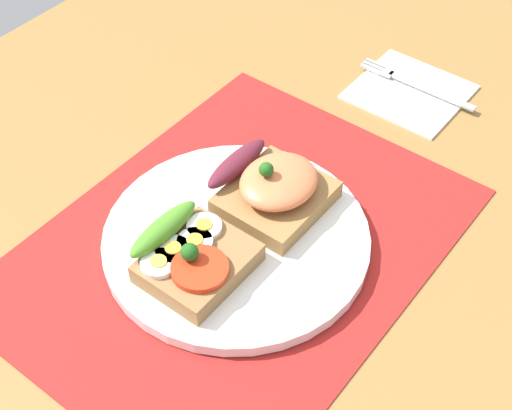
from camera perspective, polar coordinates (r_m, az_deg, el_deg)
The scene contains 7 objects.
ground_plane at distance 72.36cm, azimuth -1.45°, elevation -3.88°, with size 120.00×90.00×3.20cm, color olive.
placemat at distance 71.03cm, azimuth -1.48°, elevation -2.98°, with size 42.87×32.46×0.30cm, color #A11E1B.
plate at distance 70.46cm, azimuth -1.49°, elevation -2.58°, with size 24.88×24.88×1.20cm, color white.
sandwich_egg_tomato at distance 66.41cm, azimuth -4.72°, elevation -3.99°, with size 9.34×9.31×4.17cm.
sandwich_salmon at distance 71.42cm, azimuth 1.29°, elevation 1.33°, with size 9.83×10.18×5.63cm.
napkin at distance 89.53cm, azimuth 11.50°, elevation 8.42°, with size 11.69×12.04×0.60cm, color white.
fork at distance 90.01cm, azimuth 11.77°, elevation 8.98°, with size 1.62×14.49×0.32cm.
Camera 1 is at (-35.61, -29.75, 53.92)cm, focal length 53.06 mm.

